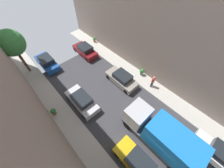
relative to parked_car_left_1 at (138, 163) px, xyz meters
name	(u,v)px	position (x,y,z in m)	size (l,w,h in m)	color
ground	(160,145)	(2.70, -0.45, -0.72)	(32.00, 32.00, 0.00)	#38383D
sidewalk_right	(187,111)	(7.70, -0.45, -0.64)	(2.00, 44.00, 0.15)	#B7B2A8
parked_car_left_1	(138,163)	(0.00, 0.00, 0.00)	(1.78, 4.20, 1.57)	gold
parked_car_left_2	(82,101)	(0.00, 7.90, 0.00)	(1.78, 4.20, 1.57)	silver
parked_car_left_3	(47,62)	(0.00, 16.25, 0.00)	(1.78, 4.20, 1.57)	#194799
parked_car_right_2	(219,155)	(5.40, -4.24, 0.00)	(1.78, 4.20, 1.57)	white
parked_car_right_3	(122,79)	(5.40, 7.17, 0.00)	(1.78, 4.20, 1.57)	gray
parked_car_right_4	(85,50)	(5.40, 14.84, 0.00)	(1.78, 4.20, 1.57)	maroon
delivery_truck	(162,136)	(2.70, -0.05, 1.07)	(2.26, 6.60, 3.38)	#4C4C51
pedestrian	(153,81)	(7.60, 4.20, 0.35)	(0.40, 0.36, 1.72)	#2D334C
street_tree_0	(11,43)	(-2.31, 17.06, 3.70)	(2.96, 2.96, 5.78)	brown
potted_plant_0	(142,72)	(8.21, 6.26, -0.02)	(0.58, 0.58, 0.95)	slate
potted_plant_1	(94,39)	(8.28, 16.32, -0.09)	(0.45, 0.45, 0.85)	brown
potted_plant_2	(53,111)	(-2.86, 8.96, -0.15)	(0.56, 0.56, 0.78)	brown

